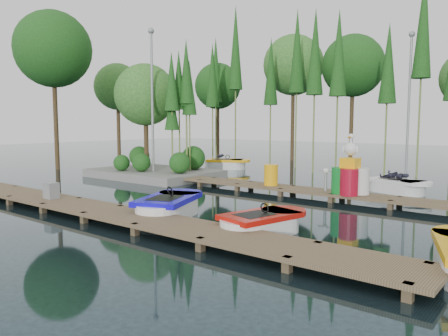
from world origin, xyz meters
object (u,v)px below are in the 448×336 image
Objects in this scene: utility_cabinet at (51,191)px; yellow_barrel at (271,175)px; boat_red at (262,224)px; boat_yellow_far at (226,164)px; drum_cluster at (350,177)px; island at (153,114)px; boat_blue at (169,207)px.

yellow_barrel is (4.01, 7.00, 0.15)m from utility_cabinet.
boat_yellow_far is (-10.14, 11.49, 0.05)m from boat_red.
drum_cluster reaches higher than boat_red.
yellow_barrel is 0.39× the size of drum_cluster.
island is 12.96× the size of utility_cabinet.
utility_cabinet is at bearing -136.88° from drum_cluster.
yellow_barrel reaches higher than utility_cabinet.
boat_yellow_far is 5.77× the size of utility_cabinet.
boat_red is 7.42m from utility_cabinet.
utility_cabinet is 8.07m from yellow_barrel.
yellow_barrel is (-3.26, 5.59, 0.47)m from boat_red.
utility_cabinet is at bearing -65.41° from island.
yellow_barrel is 3.30m from drum_cluster.
drum_cluster is at bearing -37.41° from boat_yellow_far.
yellow_barrel reaches higher than boat_red.
boat_yellow_far is at bearing 102.54° from utility_cabinet.
yellow_barrel is at bearing 60.17° from utility_cabinet.
island is 3.23× the size of drum_cluster.
utility_cabinet is at bearing -119.83° from yellow_barrel.
island is 8.22× the size of yellow_barrel.
boat_red is 5.22× the size of utility_cabinet.
boat_blue is 3.89× the size of yellow_barrel.
yellow_barrel is at bearing -5.95° from island.
boat_red is 3.31× the size of yellow_barrel.
boat_blue is at bearing -120.88° from drum_cluster.
utility_cabinet reaches higher than boat_red.
island is at bearing 175.03° from drum_cluster.
island reaches higher than drum_cluster.
boat_red is at bearing 10.98° from utility_cabinet.
boat_blue is 1.06× the size of boat_yellow_far.
drum_cluster is (10.87, -0.95, -2.27)m from island.
drum_cluster reaches higher than yellow_barrel.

